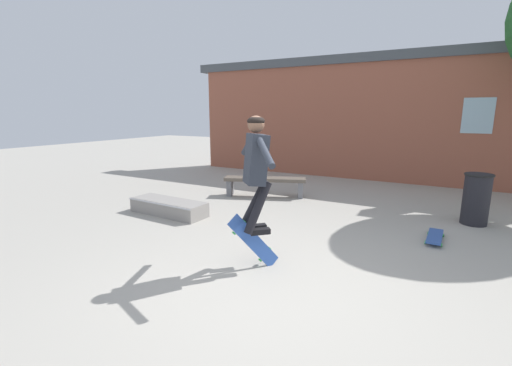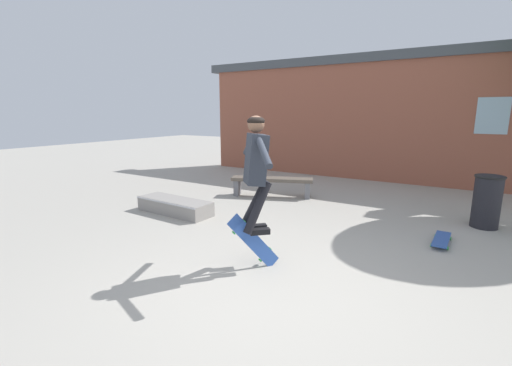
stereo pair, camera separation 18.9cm
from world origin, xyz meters
name	(u,v)px [view 2 (the right image)]	position (x,y,z in m)	size (l,w,h in m)	color
ground_plane	(268,284)	(0.00, 0.00, 0.00)	(40.00, 40.00, 0.00)	#A39E93
building_backdrop	(394,116)	(0.04, 7.33, 1.91)	(12.68, 0.52, 4.74)	#93513D
park_bench	(272,182)	(-2.05, 3.85, 0.35)	(1.96, 1.07, 0.47)	brown
skate_ledge	(175,206)	(-3.07, 1.60, 0.14)	(1.67, 0.63, 0.29)	gray
trash_bin	(487,200)	(2.28, 3.81, 0.49)	(0.48, 0.48, 0.94)	black
skater	(256,164)	(-0.38, 0.35, 1.37)	(1.00, 1.04, 1.50)	#282D38
skateboard_flipping	(254,242)	(-0.40, 0.31, 0.35)	(0.49, 0.53, 0.78)	#2D519E
skateboard_resting	(441,239)	(1.68, 2.53, 0.07)	(0.27, 0.79, 0.08)	#2D519E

